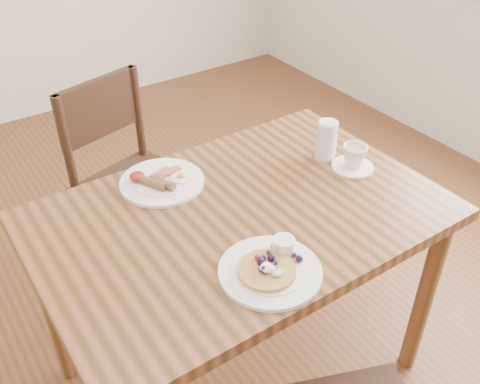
% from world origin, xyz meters
% --- Properties ---
extents(ground, '(5.00, 5.00, 0.00)m').
position_xyz_m(ground, '(0.00, 0.00, 0.00)').
color(ground, '#5B2C1A').
rests_on(ground, ground).
extents(dining_table, '(1.20, 0.80, 0.75)m').
position_xyz_m(dining_table, '(0.00, 0.00, 0.65)').
color(dining_table, brown).
rests_on(dining_table, ground).
extents(chair_far, '(0.51, 0.51, 0.88)m').
position_xyz_m(chair_far, '(-0.06, 0.72, 0.49)').
color(chair_far, '#321A12').
rests_on(chair_far, ground).
extents(pancake_plate, '(0.27, 0.27, 0.06)m').
position_xyz_m(pancake_plate, '(-0.08, -0.26, 0.76)').
color(pancake_plate, white).
rests_on(pancake_plate, dining_table).
extents(breakfast_plate, '(0.27, 0.27, 0.04)m').
position_xyz_m(breakfast_plate, '(-0.13, 0.26, 0.76)').
color(breakfast_plate, white).
rests_on(breakfast_plate, dining_table).
extents(teacup_saucer, '(0.14, 0.14, 0.08)m').
position_xyz_m(teacup_saucer, '(0.44, -0.02, 0.79)').
color(teacup_saucer, white).
rests_on(teacup_saucer, dining_table).
extents(water_glass, '(0.07, 0.07, 0.14)m').
position_xyz_m(water_glass, '(0.41, 0.09, 0.82)').
color(water_glass, silver).
rests_on(water_glass, dining_table).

